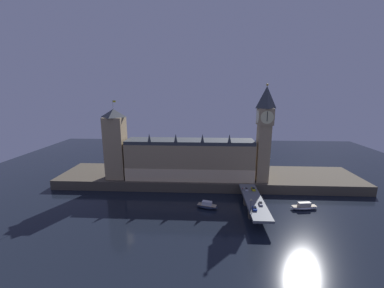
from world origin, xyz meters
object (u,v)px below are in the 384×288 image
Objects in this scene: boat_downstream at (304,207)px; clock_tower at (264,131)px; boat_upstream at (207,206)px; car_northbound_trail at (255,208)px; car_northbound_lead at (246,189)px; pedestrian_near_rail at (252,212)px; car_southbound_trail at (253,189)px; car_southbound_lead at (261,203)px; pedestrian_far_rail at (243,189)px; street_lamp_near at (251,204)px; victoria_tower at (116,144)px.

clock_tower is at bearing 124.98° from boat_downstream.
car_northbound_trail is at bearing -29.44° from boat_upstream.
car_northbound_trail reaches higher than car_northbound_lead.
car_northbound_trail is 28.82m from boat_upstream.
car_northbound_trail is at bearing -107.32° from clock_tower.
clock_tower is 59.46m from pedestrian_near_rail.
car_southbound_lead is at bearing -90.00° from car_southbound_trail.
clock_tower is 40.85m from pedestrian_far_rail.
car_southbound_trail reaches higher than car_southbound_lead.
car_southbound_trail is 6.74m from pedestrian_far_rail.
clock_tower is 38.82m from car_southbound_trail.
pedestrian_near_rail is 0.13× the size of boat_upstream.
street_lamp_near is 0.44× the size of boat_downstream.
pedestrian_near_rail is (-2.24, -4.18, 0.17)m from car_northbound_trail.
victoria_tower is 77.37m from boat_upstream.
car_northbound_lead is 2.47× the size of pedestrian_far_rail.
clock_tower is 37.92× the size of pedestrian_near_rail.
clock_tower is at bearing 53.25° from car_northbound_lead.
pedestrian_near_rail is 29.02m from pedestrian_far_rail.
pedestrian_far_rail is (-6.72, -0.46, 0.26)m from car_southbound_trail.
boat_downstream is at bearing 27.64° from street_lamp_near.
pedestrian_far_rail is 27.90m from street_lamp_near.
pedestrian_far_rail is at bearing 89.17° from street_lamp_near.
pedestrian_near_rail is at bearing -38.97° from boat_upstream.
car_northbound_lead is 0.62× the size of street_lamp_near.
boat_downstream is at bearing 1.58° from boat_upstream.
street_lamp_near is at bearing 106.46° from pedestrian_near_rail.
boat_upstream reaches higher than boat_downstream.
car_northbound_lead is at bearing 90.00° from car_northbound_trail.
victoria_tower is at bearing 166.94° from pedestrian_far_rail.
boat_upstream is at bearing 164.52° from car_southbound_lead.
street_lamp_near is (-0.40, 1.35, 3.61)m from pedestrian_near_rail.
clock_tower reaches higher than pedestrian_near_rail.
boat_downstream is (34.79, 18.22, -10.01)m from street_lamp_near.
street_lamp_near is at bearing -152.36° from boat_downstream.
car_northbound_lead is at bearing -12.81° from victoria_tower.
car_northbound_trail is 0.87× the size of car_southbound_trail.
car_southbound_lead is at bearing -103.44° from clock_tower.
clock_tower is 40.35m from car_northbound_lead.
pedestrian_far_rail is at bearing 176.93° from car_northbound_lead.
victoria_tower is 103.86m from car_southbound_lead.
car_southbound_lead is 0.31× the size of boat_upstream.
victoria_tower is at bearing 150.44° from pedestrian_near_rail.
victoria_tower is 7.60× the size of street_lamp_near.
street_lamp_near is 0.54× the size of boat_upstream.
pedestrian_far_rail is at bearing 26.31° from boat_upstream.
victoria_tower reaches higher than car_northbound_trail.
car_southbound_lead is at bearing -70.57° from pedestrian_far_rail.
pedestrian_far_rail is at bearing 90.00° from pedestrian_near_rail.
victoria_tower reaches higher than pedestrian_near_rail.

